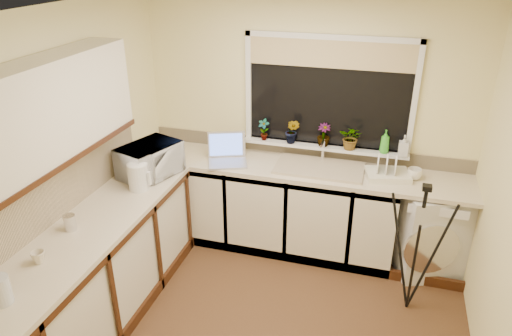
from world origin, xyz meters
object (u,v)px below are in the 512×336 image
at_px(cup_back, 414,174).
at_px(cup_left, 38,257).
at_px(soap_bottle_clear, 404,146).
at_px(plant_c, 324,135).
at_px(tripod, 416,250).
at_px(steel_jar, 70,223).
at_px(washing_machine, 430,229).
at_px(plant_a, 264,130).
at_px(plant_b, 292,131).
at_px(kettle, 138,177).
at_px(glass_jug, 0,291).
at_px(plant_d, 351,138).
at_px(laptop, 227,154).
at_px(soap_bottle_green, 385,142).
at_px(dish_rack, 388,175).
at_px(microwave, 150,160).

height_order(cup_back, cup_left, cup_back).
bearing_deg(soap_bottle_clear, plant_c, 177.68).
bearing_deg(tripod, steel_jar, 176.48).
height_order(washing_machine, tripod, tripod).
bearing_deg(plant_a, plant_b, -1.64).
bearing_deg(soap_bottle_clear, plant_a, 179.51).
xyz_separation_m(soap_bottle_clear, cup_back, (0.12, -0.16, -0.20)).
bearing_deg(soap_bottle_clear, cup_back, -54.10).
distance_m(kettle, glass_jug, 1.52).
bearing_deg(plant_c, glass_jug, -120.00).
bearing_deg(kettle, soap_bottle_clear, 25.37).
bearing_deg(plant_d, laptop, -166.30).
xyz_separation_m(washing_machine, tripod, (-0.16, -0.64, 0.17)).
bearing_deg(tripod, soap_bottle_green, 88.63).
relative_size(dish_rack, plant_d, 1.62).
xyz_separation_m(soap_bottle_clear, cup_left, (-2.29, -2.16, -0.21)).
height_order(plant_b, cup_left, plant_b).
relative_size(tripod, plant_c, 5.31).
relative_size(steel_jar, cup_back, 0.93).
xyz_separation_m(tripod, plant_b, (-1.22, 0.83, 0.59)).
bearing_deg(washing_machine, plant_d, 146.41).
xyz_separation_m(plant_b, plant_c, (0.30, 0.03, -0.01)).
distance_m(soap_bottle_green, cup_back, 0.40).
distance_m(plant_c, cup_left, 2.68).
distance_m(dish_rack, cup_back, 0.23).
relative_size(microwave, cup_back, 4.13).
height_order(glass_jug, plant_c, plant_c).
xyz_separation_m(washing_machine, laptop, (-1.96, -0.08, 0.55)).
bearing_deg(kettle, soap_bottle_green, 27.59).
bearing_deg(cup_left, plant_c, 54.76).
distance_m(kettle, tripod, 2.39).
height_order(plant_a, cup_left, plant_a).
height_order(soap_bottle_green, cup_back, soap_bottle_green).
bearing_deg(soap_bottle_clear, kettle, -154.63).
distance_m(tripod, plant_d, 1.21).
xyz_separation_m(glass_jug, cup_back, (2.35, 2.38, -0.04)).
distance_m(laptop, plant_a, 0.44).
xyz_separation_m(laptop, soap_bottle_green, (1.46, 0.28, 0.19)).
relative_size(laptop, glass_jug, 2.57).
height_order(tripod, cup_back, tripod).
relative_size(plant_d, cup_left, 2.56).
relative_size(plant_d, soap_bottle_green, 1.05).
height_order(tripod, plant_c, plant_c).
height_order(microwave, plant_c, plant_c).
bearing_deg(kettle, plant_d, 31.68).
xyz_separation_m(washing_machine, steel_jar, (-2.66, -1.56, 0.54)).
xyz_separation_m(steel_jar, plant_b, (1.29, 1.75, 0.21)).
distance_m(laptop, plant_b, 0.67).
bearing_deg(soap_bottle_green, glass_jug, -128.81).
bearing_deg(steel_jar, microwave, 82.06).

